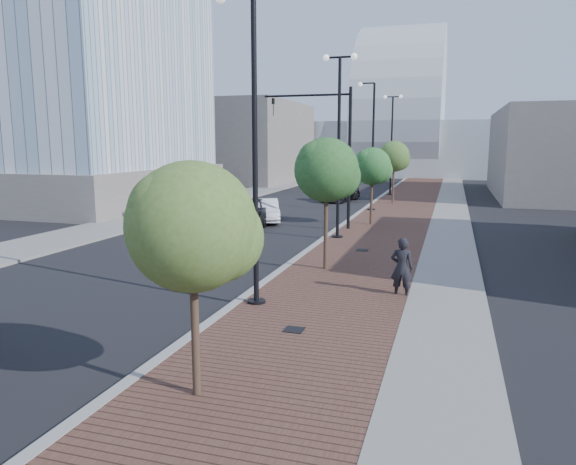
# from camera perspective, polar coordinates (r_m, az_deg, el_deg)

# --- Properties ---
(sidewalk) EXTENTS (7.00, 140.00, 0.12)m
(sidewalk) POSITION_cam_1_polar(r_m,az_deg,el_deg) (45.15, 13.64, 3.07)
(sidewalk) COLOR #4C2D23
(sidewalk) RESTS_ON ground
(concrete_strip) EXTENTS (2.40, 140.00, 0.13)m
(concrete_strip) POSITION_cam_1_polar(r_m,az_deg,el_deg) (45.07, 17.07, 2.91)
(concrete_strip) COLOR slate
(concrete_strip) RESTS_ON ground
(curb) EXTENTS (0.30, 140.00, 0.14)m
(curb) POSITION_cam_1_polar(r_m,az_deg,el_deg) (45.49, 9.24, 3.28)
(curb) COLOR gray
(curb) RESTS_ON ground
(west_sidewalk) EXTENTS (4.00, 140.00, 0.12)m
(west_sidewalk) POSITION_cam_1_polar(r_m,az_deg,el_deg) (48.98, -6.03, 3.78)
(west_sidewalk) COLOR slate
(west_sidewalk) RESTS_ON ground
(white_sedan) EXTENTS (3.10, 4.64, 1.44)m
(white_sedan) POSITION_cam_1_polar(r_m,az_deg,el_deg) (33.83, -2.39, 2.36)
(white_sedan) COLOR silver
(white_sedan) RESTS_ON ground
(dark_car_mid) EXTENTS (3.44, 5.80, 1.51)m
(dark_car_mid) POSITION_cam_1_polar(r_m,az_deg,el_deg) (33.12, -4.13, 2.25)
(dark_car_mid) COLOR black
(dark_car_mid) RESTS_ON ground
(dark_car_far) EXTENTS (3.12, 5.54, 1.52)m
(dark_car_far) POSITION_cam_1_polar(r_m,az_deg,el_deg) (46.23, 5.62, 4.31)
(dark_car_far) COLOR black
(dark_car_far) RESTS_ON ground
(pedestrian) EXTENTS (0.75, 0.52, 1.99)m
(pedestrian) POSITION_cam_1_polar(r_m,az_deg,el_deg) (17.56, 12.08, -3.71)
(pedestrian) COLOR black
(pedestrian) RESTS_ON ground
(streetlight_1) EXTENTS (1.44, 0.56, 9.21)m
(streetlight_1) POSITION_cam_1_polar(r_m,az_deg,el_deg) (15.87, -3.93, 7.30)
(streetlight_1) COLOR black
(streetlight_1) RESTS_ON ground
(streetlight_2) EXTENTS (1.72, 0.56, 9.28)m
(streetlight_2) POSITION_cam_1_polar(r_m,az_deg,el_deg) (27.38, 5.44, 9.23)
(streetlight_2) COLOR black
(streetlight_2) RESTS_ON ground
(streetlight_3) EXTENTS (1.44, 0.56, 9.21)m
(streetlight_3) POSITION_cam_1_polar(r_m,az_deg,el_deg) (39.22, 8.88, 8.56)
(streetlight_3) COLOR black
(streetlight_3) RESTS_ON ground
(streetlight_4) EXTENTS (1.72, 0.56, 9.28)m
(streetlight_4) POSITION_cam_1_polar(r_m,az_deg,el_deg) (51.11, 11.00, 9.24)
(streetlight_4) COLOR black
(streetlight_4) RESTS_ON ground
(traffic_mast) EXTENTS (5.09, 0.20, 8.00)m
(traffic_mast) POSITION_cam_1_polar(r_m,az_deg,el_deg) (30.50, 4.93, 9.57)
(traffic_mast) COLOR black
(traffic_mast) RESTS_ON ground
(tree_0) EXTENTS (2.49, 2.46, 4.66)m
(tree_0) POSITION_cam_1_polar(r_m,az_deg,el_deg) (10.04, -9.93, 0.55)
(tree_0) COLOR #382619
(tree_0) RESTS_ON ground
(tree_1) EXTENTS (2.49, 2.46, 5.18)m
(tree_1) POSITION_cam_1_polar(r_m,az_deg,el_deg) (20.36, 4.28, 6.64)
(tree_1) COLOR #382619
(tree_1) RESTS_ON ground
(tree_2) EXTENTS (2.30, 2.24, 4.70)m
(tree_2) POSITION_cam_1_polar(r_m,az_deg,el_deg) (32.18, 9.08, 6.97)
(tree_2) COLOR #382619
(tree_2) RESTS_ON ground
(tree_3) EXTENTS (2.51, 2.49, 5.12)m
(tree_3) POSITION_cam_1_polar(r_m,az_deg,el_deg) (44.07, 11.33, 7.96)
(tree_3) COLOR #382619
(tree_3) RESTS_ON ground
(tower_podium) EXTENTS (19.00, 19.00, 3.00)m
(tower_podium) POSITION_cam_1_polar(r_m,az_deg,el_deg) (47.72, -22.24, 4.71)
(tower_podium) COLOR slate
(tower_podium) RESTS_ON ground
(convention_center) EXTENTS (50.00, 30.00, 50.00)m
(convention_center) POSITION_cam_1_polar(r_m,az_deg,el_deg) (90.18, 12.11, 10.03)
(convention_center) COLOR #B4BABF
(convention_center) RESTS_ON ground
(commercial_block_nw) EXTENTS (14.00, 20.00, 10.00)m
(commercial_block_nw) POSITION_cam_1_polar(r_m,az_deg,el_deg) (69.89, -4.94, 9.57)
(commercial_block_nw) COLOR #68635E
(commercial_block_nw) RESTS_ON ground
(commercial_block_ne) EXTENTS (12.00, 22.00, 8.00)m
(commercial_block_ne) POSITION_cam_1_polar(r_m,az_deg,el_deg) (55.68, 27.54, 7.51)
(commercial_block_ne) COLOR slate
(commercial_block_ne) RESTS_ON ground
(utility_cover_1) EXTENTS (0.50, 0.50, 0.02)m
(utility_cover_1) POSITION_cam_1_polar(r_m,az_deg,el_deg) (14.20, 0.66, -10.34)
(utility_cover_1) COLOR black
(utility_cover_1) RESTS_ON sidewalk
(utility_cover_2) EXTENTS (0.50, 0.50, 0.02)m
(utility_cover_2) POSITION_cam_1_polar(r_m,az_deg,el_deg) (24.58, 7.95, -1.86)
(utility_cover_2) COLOR black
(utility_cover_2) RESTS_ON sidewalk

